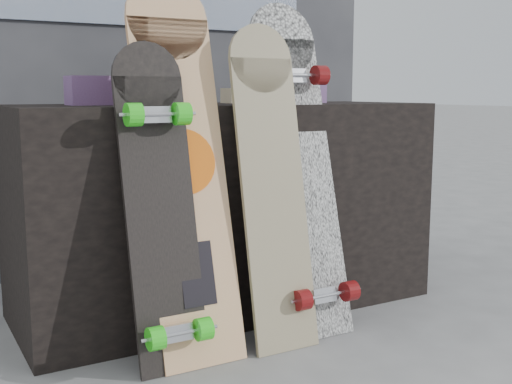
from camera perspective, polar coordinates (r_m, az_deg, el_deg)
ground at (r=2.21m, az=3.39°, el=-13.62°), size 60.00×60.00×0.00m
vendor_table at (r=2.51m, az=-2.74°, el=-1.32°), size 1.60×0.60×0.80m
booth at (r=3.26m, az=-9.79°, el=13.29°), size 2.40×0.22×2.20m
merch_box_purple at (r=2.32m, az=-14.20°, el=8.74°), size 0.18×0.12×0.10m
merch_box_small at (r=2.71m, az=4.24°, el=9.18°), size 0.14×0.14×0.12m
merch_box_flat at (r=2.69m, az=-0.58°, el=8.57°), size 0.22×0.10×0.06m
longboard_geisha at (r=2.05m, az=-6.53°, el=3.15°), size 0.28×0.32×1.22m
longboard_celtic at (r=2.13m, az=1.41°, el=1.44°), size 0.23×0.23×1.07m
longboard_cascadia at (r=2.27m, az=3.88°, el=2.79°), size 0.27×0.38×1.17m
skateboard_dark at (r=1.97m, az=-8.48°, el=-0.80°), size 0.22×0.29×1.00m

